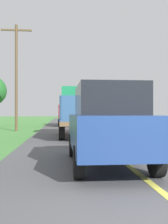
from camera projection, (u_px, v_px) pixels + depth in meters
The scene contains 4 objects.
banana_truck_near at pixel (81, 111), 14.45m from camera, with size 2.38×5.82×2.80m.
banana_truck_far at pixel (70, 112), 26.24m from camera, with size 2.38×5.81×2.80m.
utility_pole_roadside at pixel (16, 73), 18.92m from camera, with size 2.26×0.20×7.90m.
following_car at pixel (107, 124), 6.19m from camera, with size 1.74×4.10×1.92m.
Camera 1 is at (-1.60, -3.20, 1.34)m, focal length 41.01 mm.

